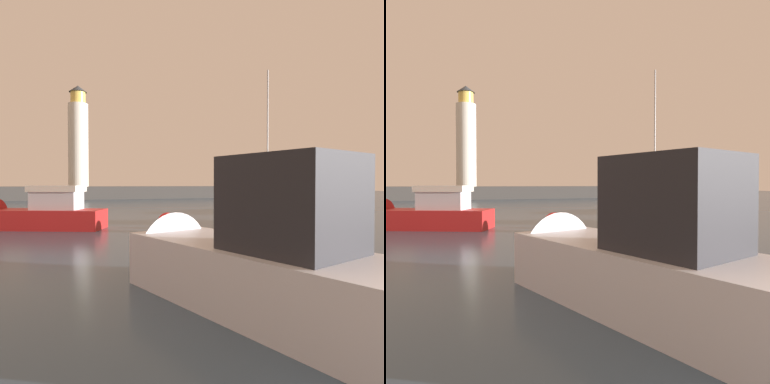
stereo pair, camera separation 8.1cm
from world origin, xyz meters
The scene contains 8 objects.
ground_plane centered at (0.00, 29.67, 0.00)m, with size 220.00×220.00×0.00m, color #384C60.
breakwater centered at (0.00, 59.34, 1.04)m, with size 82.76×5.83×2.08m, color #423F3D.
lighthouse centered at (-1.09, 59.34, 9.80)m, with size 3.14×3.14×16.30m.
motorboat_0 centered at (-5.71, 20.05, 0.75)m, with size 7.86×5.04×2.78m.
motorboat_1 centered at (8.18, 15.12, 0.65)m, with size 2.79×7.27×2.48m.
motorboat_3 centered at (-0.86, 5.77, 0.90)m, with size 4.24×8.02×3.21m.
sailboat_moored centered at (13.06, 24.94, 0.56)m, with size 7.91×3.77×11.96m.
mooring_buoy centered at (0.91, 16.05, 0.49)m, with size 0.98×0.98×0.98m, color red.
Camera 2 is at (-4.06, -0.79, 2.37)m, focal length 33.04 mm.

